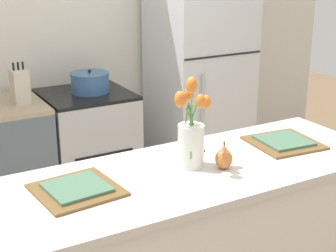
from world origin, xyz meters
name	(u,v)px	position (x,y,z in m)	size (l,w,h in m)	color
back_wall	(50,24)	(0.00, 2.00, 1.35)	(5.20, 0.08, 2.70)	silver
stove_range	(89,153)	(0.10, 1.60, 0.45)	(0.60, 0.61, 0.91)	#B2B5B7
refrigerator	(199,76)	(1.05, 1.60, 0.92)	(0.68, 0.67, 1.83)	silver
flower_vase	(191,135)	(-0.01, 0.03, 1.10)	(0.16, 0.16, 0.42)	silver
pear_figurine	(224,158)	(0.10, -0.06, 1.00)	(0.08, 0.08, 0.12)	#C66B33
plate_setting_left	(77,189)	(-0.53, 0.04, 0.97)	(0.34, 0.34, 0.02)	brown
plate_setting_right	(284,142)	(0.53, 0.04, 0.97)	(0.34, 0.34, 0.02)	brown
cooking_pot	(90,82)	(0.14, 1.60, 0.98)	(0.27, 0.27, 0.16)	#386093
knife_block	(20,86)	(-0.36, 1.56, 1.02)	(0.10, 0.14, 0.27)	beige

